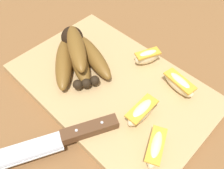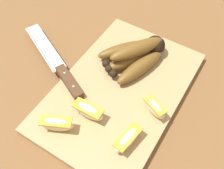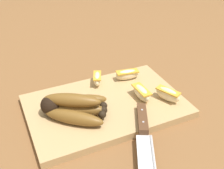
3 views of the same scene
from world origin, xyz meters
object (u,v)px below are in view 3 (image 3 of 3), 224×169
object	(u,v)px
chefs_knife	(144,134)
apple_wedge_far	(127,74)
apple_wedge_near	(141,93)
apple_wedge_extra	(97,79)
apple_wedge_middle	(168,94)
banana_bunch	(72,107)

from	to	relation	value
chefs_knife	apple_wedge_far	xyz separation A→B (m)	(-0.08, -0.23, 0.01)
apple_wedge_near	apple_wedge_extra	distance (m)	0.14
apple_wedge_near	apple_wedge_extra	bearing A→B (deg)	-55.19
apple_wedge_extra	apple_wedge_middle	bearing A→B (deg)	132.62
banana_bunch	apple_wedge_far	size ratio (longest dim) A/B	2.32
apple_wedge_far	chefs_knife	bearing A→B (deg)	71.70
apple_wedge_middle	apple_wedge_near	bearing A→B (deg)	-31.52
banana_bunch	apple_wedge_extra	size ratio (longest dim) A/B	2.82
banana_bunch	apple_wedge_far	bearing A→B (deg)	-155.66
apple_wedge_near	apple_wedge_far	world-z (taller)	apple_wedge_near
banana_bunch	chefs_knife	xyz separation A→B (m)	(-0.12, 0.14, -0.02)
apple_wedge_far	apple_wedge_extra	size ratio (longest dim) A/B	1.22
chefs_knife	apple_wedge_middle	world-z (taller)	apple_wedge_middle
banana_bunch	apple_wedge_near	distance (m)	0.19
apple_wedge_middle	apple_wedge_extra	size ratio (longest dim) A/B	1.19
chefs_knife	apple_wedge_near	xyz separation A→B (m)	(-0.07, -0.13, 0.01)
chefs_knife	apple_wedge_far	size ratio (longest dim) A/B	3.55
apple_wedge_near	chefs_knife	bearing A→B (deg)	62.91
chefs_knife	apple_wedge_extra	world-z (taller)	apple_wedge_extra
apple_wedge_far	apple_wedge_extra	distance (m)	0.09
apple_wedge_near	apple_wedge_extra	world-z (taller)	apple_wedge_near
chefs_knife	apple_wedge_middle	bearing A→B (deg)	-143.74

